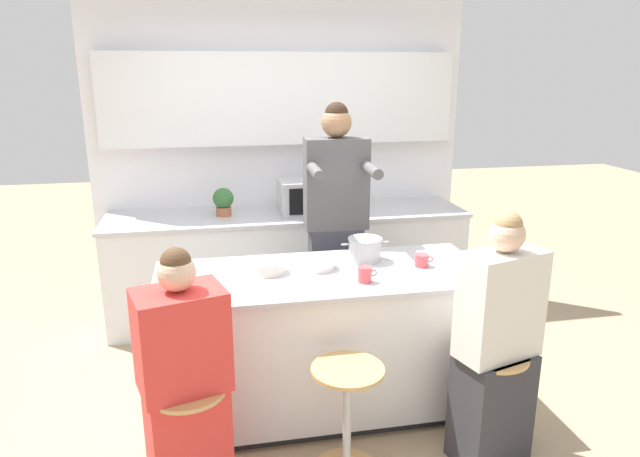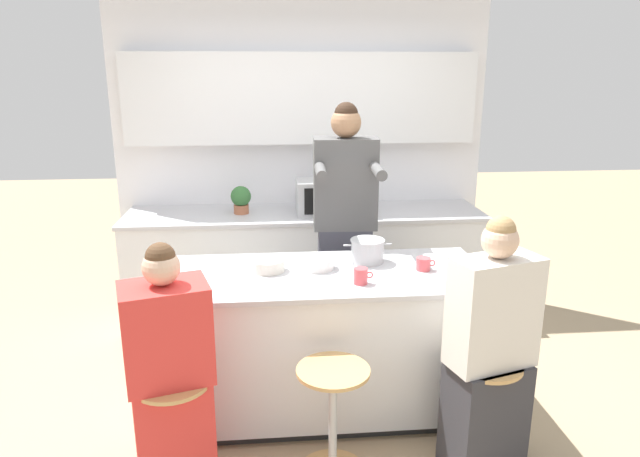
# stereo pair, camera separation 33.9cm
# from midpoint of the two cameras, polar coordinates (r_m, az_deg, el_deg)

# --- Properties ---
(ground_plane) EXTENTS (16.00, 16.00, 0.00)m
(ground_plane) POSITION_cam_midpoint_polar(r_m,az_deg,el_deg) (3.80, 2.79, -17.37)
(ground_plane) COLOR tan
(wall_back) EXTENTS (3.21, 0.22, 2.70)m
(wall_back) POSITION_cam_midpoint_polar(r_m,az_deg,el_deg) (4.99, 0.14, 9.67)
(wall_back) COLOR white
(wall_back) RESTS_ON ground_plane
(back_counter) EXTENTS (2.98, 0.71, 0.91)m
(back_counter) POSITION_cam_midpoint_polar(r_m,az_deg,el_deg) (4.90, 0.51, -3.51)
(back_counter) COLOR silver
(back_counter) RESTS_ON ground_plane
(kitchen_island) EXTENTS (1.97, 0.80, 0.90)m
(kitchen_island) POSITION_cam_midpoint_polar(r_m,az_deg,el_deg) (3.57, 2.89, -11.22)
(kitchen_island) COLOR black
(kitchen_island) RESTS_ON ground_plane
(bar_stool_leftmost) EXTENTS (0.38, 0.38, 0.63)m
(bar_stool_leftmost) POSITION_cam_midpoint_polar(r_m,az_deg,el_deg) (3.04, -10.99, -19.38)
(bar_stool_leftmost) COLOR tan
(bar_stool_leftmost) RESTS_ON ground_plane
(bar_stool_center) EXTENTS (0.38, 0.38, 0.63)m
(bar_stool_center) POSITION_cam_midpoint_polar(r_m,az_deg,el_deg) (3.09, 4.60, -18.48)
(bar_stool_center) COLOR tan
(bar_stool_center) RESTS_ON ground_plane
(bar_stool_rightmost) EXTENTS (0.38, 0.38, 0.63)m
(bar_stool_rightmost) POSITION_cam_midpoint_polar(r_m,az_deg,el_deg) (3.30, 18.88, -16.93)
(bar_stool_rightmost) COLOR tan
(bar_stool_rightmost) RESTS_ON ground_plane
(person_cooking) EXTENTS (0.46, 0.59, 1.86)m
(person_cooking) POSITION_cam_midpoint_polar(r_m,az_deg,el_deg) (4.04, 4.89, -0.80)
(person_cooking) COLOR #383842
(person_cooking) RESTS_ON ground_plane
(person_wrapped_blanket) EXTENTS (0.47, 0.39, 1.32)m
(person_wrapped_blanket) POSITION_cam_midpoint_polar(r_m,az_deg,el_deg) (2.91, -11.46, -14.69)
(person_wrapped_blanket) COLOR red
(person_wrapped_blanket) RESTS_ON ground_plane
(person_seated_near) EXTENTS (0.48, 0.36, 1.40)m
(person_seated_near) POSITION_cam_midpoint_polar(r_m,az_deg,el_deg) (3.15, 19.62, -12.54)
(person_seated_near) COLOR #333338
(person_seated_near) RESTS_ON ground_plane
(cooking_pot) EXTENTS (0.30, 0.22, 0.15)m
(cooking_pot) POSITION_cam_midpoint_polar(r_m,az_deg,el_deg) (3.57, 7.48, -2.26)
(cooking_pot) COLOR #B7BABC
(cooking_pot) RESTS_ON kitchen_island
(fruit_bowl) EXTENTS (0.20, 0.20, 0.07)m
(fruit_bowl) POSITION_cam_midpoint_polar(r_m,az_deg,el_deg) (3.40, -2.39, -3.74)
(fruit_bowl) COLOR silver
(fruit_bowl) RESTS_ON kitchen_island
(mixing_bowl_steel) EXTENTS (0.20, 0.20, 0.07)m
(mixing_bowl_steel) POSITION_cam_midpoint_polar(r_m,az_deg,el_deg) (3.44, 2.56, -3.51)
(mixing_bowl_steel) COLOR white
(mixing_bowl_steel) RESTS_ON kitchen_island
(coffee_cup_near) EXTENTS (0.12, 0.08, 0.08)m
(coffee_cup_near) POSITION_cam_midpoint_polar(r_m,az_deg,el_deg) (3.51, 13.07, -3.52)
(coffee_cup_near) COLOR #DB4C51
(coffee_cup_near) RESTS_ON kitchen_island
(coffee_cup_far) EXTENTS (0.11, 0.08, 0.09)m
(coffee_cup_far) POSITION_cam_midpoint_polar(r_m,az_deg,el_deg) (3.23, 7.11, -4.79)
(coffee_cup_far) COLOR #DB4C51
(coffee_cup_far) RESTS_ON kitchen_island
(microwave) EXTENTS (0.55, 0.34, 0.28)m
(microwave) POSITION_cam_midpoint_polar(r_m,az_deg,el_deg) (4.71, 3.03, 3.18)
(microwave) COLOR #B2B5B7
(microwave) RESTS_ON back_counter
(potted_plant) EXTENTS (0.17, 0.17, 0.23)m
(potted_plant) POSITION_cam_midpoint_polar(r_m,az_deg,el_deg) (4.72, -5.89, 2.96)
(potted_plant) COLOR #A86042
(potted_plant) RESTS_ON back_counter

